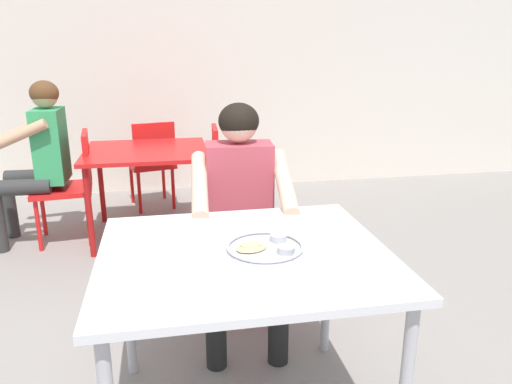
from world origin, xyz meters
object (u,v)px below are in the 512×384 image
at_px(chair_red_right, 229,169).
at_px(thali_tray, 266,246).
at_px(patron_background, 39,149).
at_px(chair_red_far, 152,159).
at_px(chair_foreground, 237,232).
at_px(chair_red_left, 73,180).
at_px(diner_foreground, 241,204).
at_px(table_foreground, 244,270).
at_px(table_background_red, 147,159).

bearing_deg(chair_red_right, thali_tray, -94.13).
height_order(chair_red_right, patron_background, patron_background).
xyz_separation_m(chair_red_far, patron_background, (-0.81, -0.67, 0.26)).
height_order(chair_foreground, chair_red_left, chair_red_left).
distance_m(diner_foreground, chair_red_right, 1.60).
height_order(table_foreground, chair_red_right, chair_red_right).
distance_m(thali_tray, diner_foreground, 0.68).
bearing_deg(chair_foreground, chair_red_left, 129.99).
distance_m(chair_foreground, patron_background, 1.86).
bearing_deg(diner_foreground, patron_background, 130.59).
xyz_separation_m(thali_tray, chair_red_right, (0.16, 2.25, -0.27)).
height_order(table_foreground, chair_foreground, chair_foreground).
bearing_deg(table_background_red, chair_red_right, 5.47).
distance_m(table_foreground, diner_foreground, 0.68).
distance_m(thali_tray, chair_red_left, 2.45).
xyz_separation_m(table_foreground, chair_red_right, (0.25, 2.25, -0.18)).
bearing_deg(chair_red_far, diner_foreground, -77.45).
relative_size(chair_foreground, chair_red_far, 1.00).
xyz_separation_m(diner_foreground, chair_red_right, (0.15, 1.58, -0.22)).
height_order(table_foreground, chair_red_far, chair_red_far).
bearing_deg(table_background_red, table_foreground, -79.25).
relative_size(chair_foreground, patron_background, 0.66).
bearing_deg(chair_foreground, table_foreground, -96.82).
bearing_deg(chair_red_left, table_foreground, -65.79).
height_order(chair_red_left, chair_red_far, chair_red_left).
bearing_deg(chair_red_left, table_background_red, -0.16).
bearing_deg(table_foreground, chair_red_left, 114.21).
relative_size(table_background_red, patron_background, 0.76).
relative_size(table_foreground, chair_foreground, 1.29).
bearing_deg(chair_red_left, patron_background, -179.75).
xyz_separation_m(table_foreground, chair_foreground, (0.11, 0.89, -0.20)).
xyz_separation_m(table_background_red, patron_background, (-0.79, 0.00, 0.11)).
distance_m(table_foreground, thali_tray, 0.12).
height_order(thali_tray, diner_foreground, diner_foreground).
bearing_deg(chair_foreground, table_background_red, 111.89).
xyz_separation_m(table_background_red, chair_red_far, (0.02, 0.67, -0.16)).
distance_m(diner_foreground, chair_red_far, 2.25).
bearing_deg(table_foreground, chair_foreground, 83.18).
distance_m(chair_foreground, chair_red_right, 1.37).
height_order(chair_foreground, chair_red_far, chair_red_far).
bearing_deg(diner_foreground, chair_red_right, 84.53).
relative_size(table_foreground, thali_tray, 3.67).
distance_m(chair_foreground, diner_foreground, 0.32).
distance_m(chair_red_far, patron_background, 1.08).
height_order(diner_foreground, chair_red_left, diner_foreground).
xyz_separation_m(table_foreground, chair_red_far, (-0.39, 2.86, -0.21)).
xyz_separation_m(chair_foreground, chair_red_right, (0.14, 1.36, 0.02)).
xyz_separation_m(table_foreground, chair_red_left, (-0.98, 2.19, -0.19)).
xyz_separation_m(chair_foreground, chair_red_far, (-0.50, 1.97, -0.00)).
xyz_separation_m(table_foreground, thali_tray, (0.08, 0.00, 0.09)).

